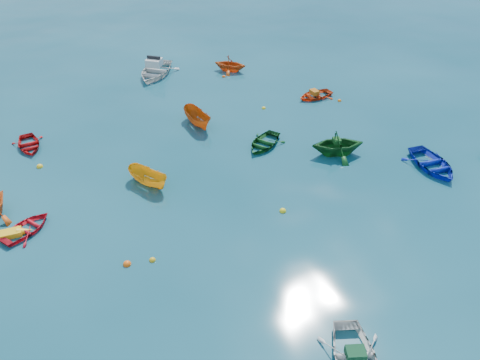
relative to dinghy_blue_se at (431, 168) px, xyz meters
name	(u,v)px	position (x,y,z in m)	size (l,w,h in m)	color
ground	(283,241)	(-11.27, -1.75, 0.00)	(160.00, 160.00, 0.00)	#0A3949
dinghy_blue_se	(431,168)	(0.00, 0.00, 0.00)	(2.66, 3.71, 0.77)	#0D21A6
sampan_yellow_mid	(149,184)	(-15.96, 5.58, 0.00)	(1.08, 2.87, 1.11)	#F3A515
dinghy_green_e	(264,145)	(-8.05, 6.53, 0.00)	(2.17, 3.03, 0.63)	#104618
dinghy_red_nw	(28,231)	(-22.68, 4.36, 0.00)	(1.92, 2.69, 0.56)	red
sampan_orange_n	(198,125)	(-10.94, 10.88, 0.00)	(1.18, 3.14, 1.21)	#C25712
dinghy_green_n	(336,154)	(-4.35, 3.68, 0.00)	(2.80, 3.25, 1.71)	#124E1B
dinghy_red_ne	(315,97)	(-1.27, 11.06, 0.00)	(2.03, 2.84, 0.59)	red
dinghy_red_far	(29,147)	(-21.85, 12.76, 0.00)	(1.99, 2.78, 0.58)	#B80F0F
dinghy_orange_far	(230,71)	(-5.11, 18.44, 0.00)	(2.35, 2.72, 1.43)	#D14F13
motorboat_white	(156,75)	(-11.15, 20.33, 0.00)	(3.26, 4.56, 1.55)	silver
tarp_green_a	(356,353)	(-12.07, -8.70, 0.54)	(0.73, 0.56, 0.36)	#104122
tarp_green_b	(337,141)	(-4.44, 3.72, 0.99)	(0.57, 0.43, 0.28)	#114616
tarp_orange_b	(314,92)	(-1.37, 11.05, 0.46)	(0.67, 0.51, 0.33)	#B96013
buoy_ye_a	(152,260)	(-17.51, -0.33, 0.00)	(0.31, 0.31, 0.31)	gold
buoy_or_c	(127,264)	(-18.66, -0.08, 0.00)	(0.39, 0.39, 0.39)	#FE5C0D
buoy_ye_c	(283,211)	(-10.16, 0.21, 0.00)	(0.37, 0.37, 0.37)	yellow
buoy_or_d	(339,101)	(0.08, 9.73, 0.00)	(0.29, 0.29, 0.29)	orange
buoy_ye_d	(40,167)	(-21.49, 10.10, 0.00)	(0.38, 0.38, 0.38)	yellow
buoy_or_e	(224,77)	(-6.11, 17.49, 0.00)	(0.30, 0.30, 0.30)	#E44E0C
buoy_ye_e	(264,108)	(-5.68, 11.09, 0.00)	(0.30, 0.30, 0.30)	yellow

